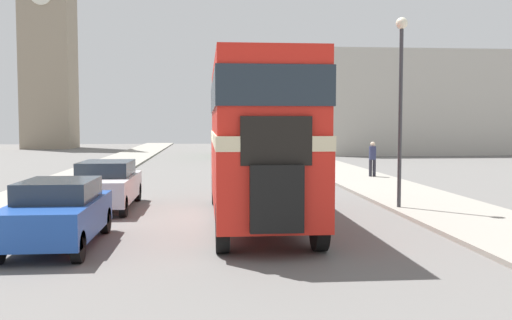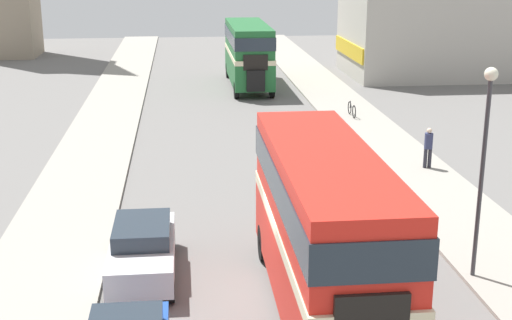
{
  "view_description": "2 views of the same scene",
  "coord_description": "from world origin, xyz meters",
  "px_view_note": "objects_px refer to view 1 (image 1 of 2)",
  "views": [
    {
      "loc": [
        -0.7,
        -16.79,
        2.73
      ],
      "look_at": [
        0.68,
        -1.2,
        1.73
      ],
      "focal_mm": 40.0,
      "sensor_mm": 36.0,
      "label": 1
    },
    {
      "loc": [
        -2.65,
        -17.09,
        8.85
      ],
      "look_at": [
        0.0,
        8.06,
        1.42
      ],
      "focal_mm": 50.0,
      "sensor_mm": 36.0,
      "label": 2
    }
  ],
  "objects_px": {
    "bicycle_on_pavement": "(316,157)",
    "street_lamp": "(401,84)",
    "car_parked_mid": "(106,184)",
    "pedestrian_walking": "(373,157)",
    "bus_distant": "(236,126)",
    "double_decker_bus": "(256,130)",
    "car_parked_near": "(58,212)"
  },
  "relations": [
    {
      "from": "double_decker_bus",
      "to": "street_lamp",
      "type": "relative_size",
      "value": 1.58
    },
    {
      "from": "bus_distant",
      "to": "car_parked_near",
      "type": "xyz_separation_m",
      "value": [
        -5.82,
        -34.41,
        -1.75
      ]
    },
    {
      "from": "double_decker_bus",
      "to": "street_lamp",
      "type": "xyz_separation_m",
      "value": [
        4.63,
        1.65,
        1.4
      ]
    },
    {
      "from": "bus_distant",
      "to": "car_parked_mid",
      "type": "relative_size",
      "value": 2.23
    },
    {
      "from": "car_parked_mid",
      "to": "car_parked_near",
      "type": "bearing_deg",
      "value": -90.88
    },
    {
      "from": "car_parked_mid",
      "to": "pedestrian_walking",
      "type": "xyz_separation_m",
      "value": [
        11.37,
        8.86,
        0.3
      ]
    },
    {
      "from": "car_parked_mid",
      "to": "pedestrian_walking",
      "type": "distance_m",
      "value": 14.42
    },
    {
      "from": "double_decker_bus",
      "to": "street_lamp",
      "type": "distance_m",
      "value": 5.11
    },
    {
      "from": "double_decker_bus",
      "to": "car_parked_mid",
      "type": "xyz_separation_m",
      "value": [
        -4.57,
        2.93,
        -1.77
      ]
    },
    {
      "from": "car_parked_near",
      "to": "bicycle_on_pavement",
      "type": "bearing_deg",
      "value": 66.55
    },
    {
      "from": "bicycle_on_pavement",
      "to": "double_decker_bus",
      "type": "bearing_deg",
      "value": -105.3
    },
    {
      "from": "bicycle_on_pavement",
      "to": "street_lamp",
      "type": "height_order",
      "value": "street_lamp"
    },
    {
      "from": "double_decker_bus",
      "to": "car_parked_near",
      "type": "relative_size",
      "value": 2.35
    },
    {
      "from": "car_parked_near",
      "to": "bicycle_on_pavement",
      "type": "distance_m",
      "value": 26.6
    },
    {
      "from": "double_decker_bus",
      "to": "car_parked_mid",
      "type": "relative_size",
      "value": 2.12
    },
    {
      "from": "bus_distant",
      "to": "pedestrian_walking",
      "type": "bearing_deg",
      "value": -74.17
    },
    {
      "from": "bus_distant",
      "to": "car_parked_near",
      "type": "bearing_deg",
      "value": -99.6
    },
    {
      "from": "bicycle_on_pavement",
      "to": "bus_distant",
      "type": "bearing_deg",
      "value": 115.47
    },
    {
      "from": "double_decker_bus",
      "to": "bicycle_on_pavement",
      "type": "bearing_deg",
      "value": 74.7
    },
    {
      "from": "bus_distant",
      "to": "double_decker_bus",
      "type": "bearing_deg",
      "value": -92.1
    },
    {
      "from": "car_parked_near",
      "to": "car_parked_mid",
      "type": "height_order",
      "value": "car_parked_mid"
    },
    {
      "from": "car_parked_mid",
      "to": "street_lamp",
      "type": "xyz_separation_m",
      "value": [
        9.2,
        -1.28,
        3.17
      ]
    },
    {
      "from": "bus_distant",
      "to": "street_lamp",
      "type": "distance_m",
      "value": 30.27
    },
    {
      "from": "car_parked_near",
      "to": "car_parked_mid",
      "type": "xyz_separation_m",
      "value": [
        0.09,
        5.65,
        0.02
      ]
    },
    {
      "from": "car_parked_mid",
      "to": "bicycle_on_pavement",
      "type": "relative_size",
      "value": 2.49
    },
    {
      "from": "bus_distant",
      "to": "pedestrian_walking",
      "type": "relative_size",
      "value": 5.71
    },
    {
      "from": "car_parked_near",
      "to": "street_lamp",
      "type": "height_order",
      "value": "street_lamp"
    },
    {
      "from": "double_decker_bus",
      "to": "car_parked_near",
      "type": "bearing_deg",
      "value": -149.68
    },
    {
      "from": "bus_distant",
      "to": "pedestrian_walking",
      "type": "xyz_separation_m",
      "value": [
        5.64,
        -19.9,
        -1.42
      ]
    },
    {
      "from": "bus_distant",
      "to": "bicycle_on_pavement",
      "type": "distance_m",
      "value": 11.27
    },
    {
      "from": "bicycle_on_pavement",
      "to": "pedestrian_walking",
      "type": "bearing_deg",
      "value": -84.96
    },
    {
      "from": "bus_distant",
      "to": "car_parked_near",
      "type": "distance_m",
      "value": 34.94
    }
  ]
}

